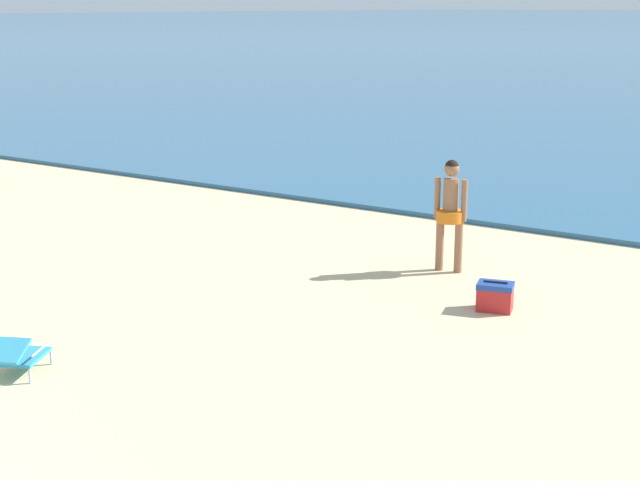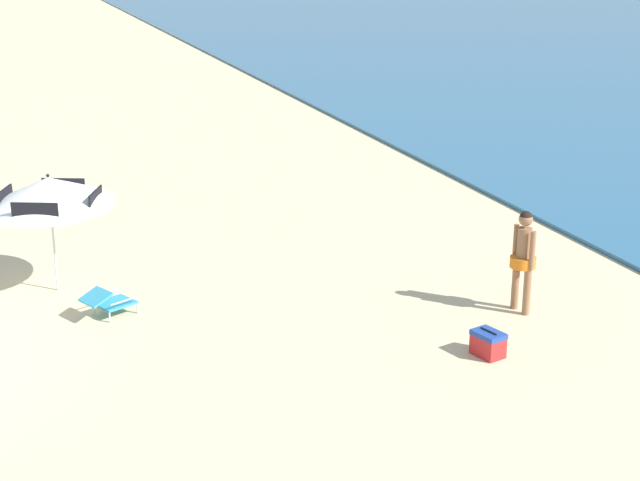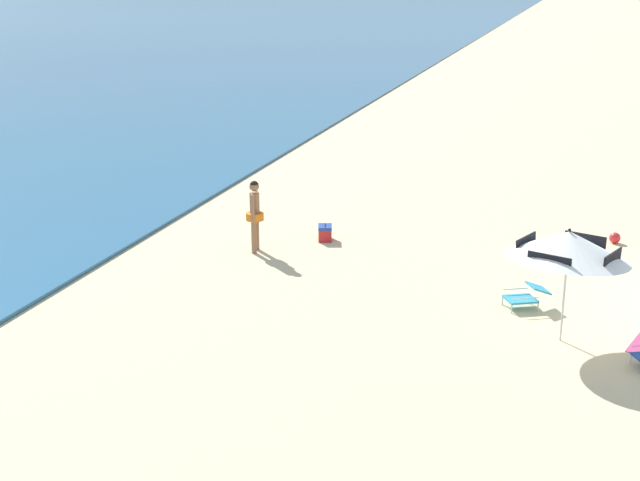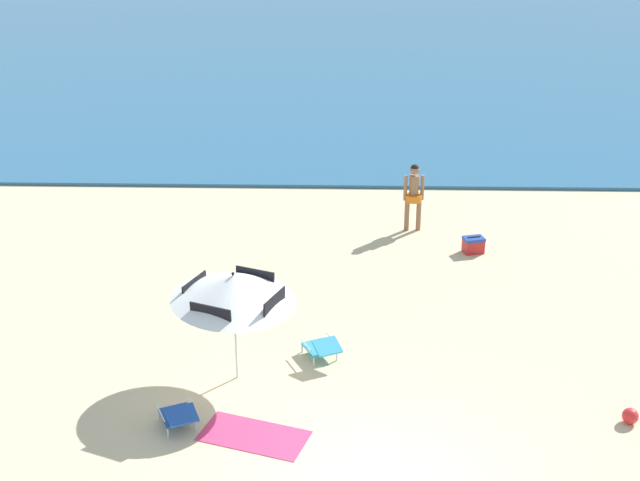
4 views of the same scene
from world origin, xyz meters
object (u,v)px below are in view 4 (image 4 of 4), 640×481
(lounge_chair_under_umbrella, at_px, (322,347))
(cooler_box, at_px, (473,245))
(beach_ball, at_px, (630,416))
(beach_towel, at_px, (254,436))
(beach_umbrella_striped_main, at_px, (233,288))
(person_standing_near_shore, at_px, (414,193))
(lounge_chair_beside_umbrella, at_px, (179,415))

(lounge_chair_under_umbrella, height_order, cooler_box, lounge_chair_under_umbrella)
(beach_ball, xyz_separation_m, beach_towel, (-6.46, -0.55, -0.14))
(beach_umbrella_striped_main, height_order, lounge_chair_under_umbrella, beach_umbrella_striped_main)
(person_standing_near_shore, relative_size, beach_towel, 1.01)
(lounge_chair_under_umbrella, distance_m, person_standing_near_shore, 7.11)
(lounge_chair_beside_umbrella, distance_m, beach_towel, 1.33)
(beach_umbrella_striped_main, xyz_separation_m, beach_towel, (0.49, -1.85, -1.87))
(person_standing_near_shore, bearing_deg, beach_umbrella_striped_main, -117.07)
(beach_umbrella_striped_main, height_order, beach_towel, beach_umbrella_striped_main)
(cooler_box, height_order, beach_towel, cooler_box)
(beach_umbrella_striped_main, relative_size, beach_ball, 11.21)
(lounge_chair_under_umbrella, xyz_separation_m, cooler_box, (3.62, 5.30, -0.07))
(lounge_chair_beside_umbrella, relative_size, beach_towel, 0.55)
(beach_umbrella_striped_main, distance_m, lounge_chair_beside_umbrella, 2.45)
(beach_umbrella_striped_main, xyz_separation_m, person_standing_near_shore, (3.79, 7.42, -0.82))
(lounge_chair_beside_umbrella, distance_m, cooler_box, 9.74)
(beach_umbrella_striped_main, height_order, person_standing_near_shore, beach_umbrella_striped_main)
(beach_towel, bearing_deg, beach_ball, 4.90)
(beach_umbrella_striped_main, bearing_deg, lounge_chair_beside_umbrella, -115.51)
(beach_umbrella_striped_main, bearing_deg, cooler_box, 49.06)
(person_standing_near_shore, xyz_separation_m, beach_towel, (-3.30, -9.27, -1.04))
(beach_towel, bearing_deg, person_standing_near_shore, 70.39)
(lounge_chair_beside_umbrella, bearing_deg, cooler_box, 51.97)
(cooler_box, relative_size, beach_ball, 2.00)
(beach_umbrella_striped_main, distance_m, cooler_box, 8.11)
(cooler_box, height_order, beach_ball, cooler_box)
(lounge_chair_beside_umbrella, xyz_separation_m, beach_towel, (1.29, -0.17, -0.27))
(beach_ball, bearing_deg, cooler_box, 103.47)
(cooler_box, distance_m, beach_ball, 7.50)
(lounge_chair_under_umbrella, relative_size, lounge_chair_beside_umbrella, 1.01)
(person_standing_near_shore, bearing_deg, lounge_chair_under_umbrella, -108.22)
(lounge_chair_beside_umbrella, bearing_deg, person_standing_near_shore, 63.22)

